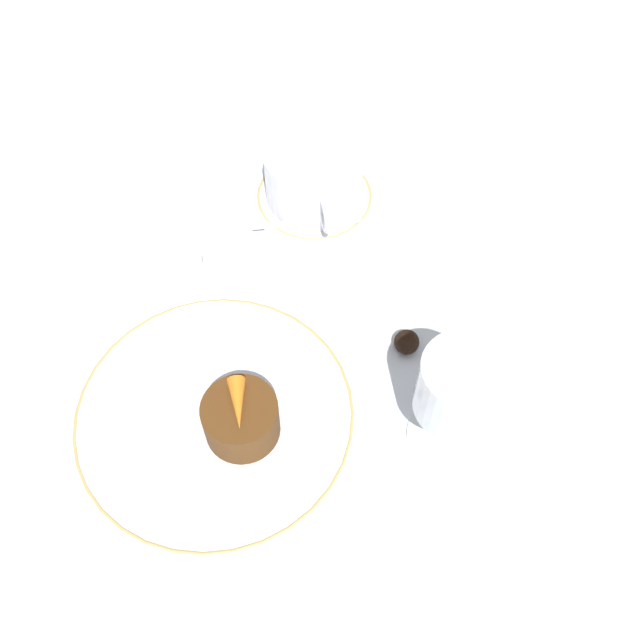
{
  "coord_description": "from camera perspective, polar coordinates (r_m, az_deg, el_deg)",
  "views": [
    {
      "loc": [
        0.29,
        0.0,
        0.6
      ],
      "look_at": [
        -0.06,
        0.08,
        0.04
      ],
      "focal_mm": 42.0,
      "sensor_mm": 36.0,
      "label": 1
    }
  ],
  "objects": [
    {
      "name": "ground_plane",
      "position": [
        0.67,
        -5.37,
        -7.23
      ],
      "size": [
        3.0,
        3.0,
        0.0
      ],
      "primitive_type": "plane",
      "color": "white"
    },
    {
      "name": "dinner_plate",
      "position": [
        0.66,
        -8.31,
        -7.38
      ],
      "size": [
        0.26,
        0.26,
        0.01
      ],
      "color": "white",
      "rests_on": "ground_plane"
    },
    {
      "name": "saucer",
      "position": [
        0.8,
        -0.69,
        9.25
      ],
      "size": [
        0.13,
        0.13,
        0.01
      ],
      "color": "white",
      "rests_on": "ground_plane"
    },
    {
      "name": "coffee_cup",
      "position": [
        0.77,
        -0.76,
        11.03
      ],
      "size": [
        0.13,
        0.1,
        0.06
      ],
      "color": "white",
      "rests_on": "saucer"
    },
    {
      "name": "spoon",
      "position": [
        0.77,
        -0.25,
        7.53
      ],
      "size": [
        0.02,
        0.11,
        0.0
      ],
      "color": "silver",
      "rests_on": "saucer"
    },
    {
      "name": "wine_glass",
      "position": [
        0.59,
        10.21,
        -5.48
      ],
      "size": [
        0.07,
        0.07,
        0.12
      ],
      "color": "silver",
      "rests_on": "ground_plane"
    },
    {
      "name": "fork",
      "position": [
        0.76,
        -10.36,
        4.36
      ],
      "size": [
        0.02,
        0.17,
        0.01
      ],
      "color": "silver",
      "rests_on": "ground_plane"
    },
    {
      "name": "dessert_cake",
      "position": [
        0.63,
        -6.37,
        -7.57
      ],
      "size": [
        0.06,
        0.06,
        0.04
      ],
      "color": "#563314",
      "rests_on": "dinner_plate"
    },
    {
      "name": "carrot_garnish",
      "position": [
        0.6,
        -6.62,
        -6.42
      ],
      "size": [
        0.04,
        0.02,
        0.02
      ],
      "color": "orange",
      "rests_on": "dessert_cake"
    },
    {
      "name": "chocolate_truffle",
      "position": [
        0.69,
        6.32,
        -1.73
      ],
      "size": [
        0.02,
        0.02,
        0.02
      ],
      "color": "black",
      "rests_on": "ground_plane"
    }
  ]
}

